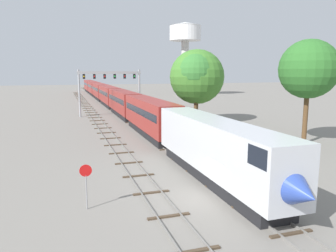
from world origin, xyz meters
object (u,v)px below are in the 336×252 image
Objects in this scene: trackside_tree_left at (197,77)px; trackside_tree_mid at (196,73)px; passenger_train at (109,95)px; trackside_tree_right at (309,69)px; signal_gantry at (110,82)px; water_tower at (185,37)px; stop_sign at (86,180)px.

trackside_tree_left reaches higher than trackside_tree_mid.
trackside_tree_right is (16.11, -50.68, 6.12)m from passenger_train.
trackside_tree_right reaches higher than signal_gantry.
water_tower is 98.31m from stop_sign.
trackside_tree_mid reaches higher than stop_sign.
trackside_tree_right is at bearing -68.13° from trackside_tree_mid.
trackside_tree_left reaches higher than passenger_train.
trackside_tree_right is (26.11, 11.46, 6.86)m from stop_sign.
signal_gantry is 0.99× the size of trackside_tree_right.
passenger_train is 35.29m from trackside_tree_mid.
trackside_tree_right is (-13.95, -76.46, -11.31)m from water_tower.
trackside_tree_left is at bearing -109.10° from water_tower.
water_tower reaches higher than signal_gantry.
water_tower is at bearing 40.62° from passenger_train.
trackside_tree_left is 1.05× the size of trackside_tree_mid.
signal_gantry is 4.20× the size of stop_sign.
water_tower is at bearing 70.90° from trackside_tree_left.
water_tower is 2.19× the size of trackside_tree_mid.
passenger_train is 5.53× the size of water_tower.
passenger_train is 12.08× the size of trackside_tree_mid.
trackside_tree_left is (19.90, 29.70, 5.74)m from stop_sign.
signal_gantry is at bearing 79.91° from stop_sign.
stop_sign is at bearing -124.00° from trackside_tree_mid.
signal_gantry reaches higher than passenger_train.
signal_gantry is 1.01× the size of trackside_tree_left.
trackside_tree_mid is at bearing 111.87° from trackside_tree_right.
trackside_tree_right reaches higher than trackside_tree_left.
trackside_tree_left is at bearing -73.03° from passenger_train.
trackside_tree_mid is (-20.81, -59.38, -11.86)m from water_tower.
trackside_tree_right is at bearing -60.21° from signal_gantry.
trackside_tree_mid is (19.25, 28.54, 6.31)m from stop_sign.
trackside_tree_right reaches higher than stop_sign.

